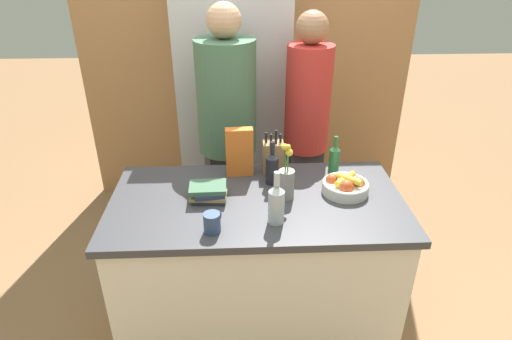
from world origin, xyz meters
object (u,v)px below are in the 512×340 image
at_px(fruit_bowl, 346,186).
at_px(flower_vase, 286,180).
at_px(refrigerator, 234,98).
at_px(coffee_mug, 212,222).
at_px(bottle_vinegar, 334,158).
at_px(person_at_sink, 228,129).
at_px(cereal_box, 239,152).
at_px(bottle_wine, 272,167).
at_px(person_in_blue, 306,126).
at_px(book_stack, 209,192).
at_px(knife_block, 273,157).
at_px(bottle_oil, 276,203).

height_order(fruit_bowl, flower_vase, flower_vase).
xyz_separation_m(refrigerator, coffee_mug, (-0.10, -1.60, -0.05)).
distance_m(flower_vase, bottle_vinegar, 0.41).
bearing_deg(flower_vase, person_at_sink, 114.04).
bearing_deg(flower_vase, bottle_vinegar, 41.84).
bearing_deg(cereal_box, coffee_mug, -103.61).
height_order(flower_vase, person_at_sink, person_at_sink).
bearing_deg(flower_vase, bottle_wine, 111.30).
distance_m(person_at_sink, person_in_blue, 0.53).
height_order(refrigerator, person_in_blue, refrigerator).
height_order(refrigerator, book_stack, refrigerator).
xyz_separation_m(knife_block, cereal_box, (-0.19, -0.03, 0.05)).
relative_size(cereal_box, person_at_sink, 0.16).
distance_m(refrigerator, cereal_box, 1.06).
distance_m(knife_block, bottle_oil, 0.51).
distance_m(refrigerator, knife_block, 1.06).
xyz_separation_m(fruit_bowl, person_in_blue, (-0.10, 0.72, 0.05)).
xyz_separation_m(fruit_bowl, person_at_sink, (-0.63, 0.66, 0.06)).
distance_m(cereal_box, coffee_mug, 0.57).
bearing_deg(refrigerator, knife_block, -77.83).
distance_m(knife_block, person_in_blue, 0.53).
xyz_separation_m(book_stack, bottle_vinegar, (0.71, 0.28, 0.04)).
bearing_deg(bottle_vinegar, flower_vase, -138.16).
xyz_separation_m(cereal_box, person_in_blue, (0.46, 0.49, -0.05)).
relative_size(knife_block, flower_vase, 0.86).
bearing_deg(knife_block, person_in_blue, 60.31).
bearing_deg(coffee_mug, bottle_oil, 11.56).
height_order(book_stack, bottle_vinegar, bottle_vinegar).
distance_m(cereal_box, person_in_blue, 0.67).
bearing_deg(person_at_sink, refrigerator, 70.77).
bearing_deg(bottle_oil, refrigerator, 97.27).
bearing_deg(flower_vase, person_in_blue, 73.90).
bearing_deg(person_at_sink, flower_vase, -81.20).
distance_m(refrigerator, person_in_blue, 0.75).
bearing_deg(bottle_oil, person_in_blue, 73.43).
relative_size(bottle_wine, person_at_sink, 0.14).
relative_size(refrigerator, fruit_bowl, 8.17).
bearing_deg(person_at_sink, bottle_vinegar, -49.60).
relative_size(bottle_oil, person_at_sink, 0.15).
bearing_deg(knife_block, book_stack, -140.70).
relative_size(bottle_vinegar, person_in_blue, 0.13).
relative_size(book_stack, person_in_blue, 0.11).
bearing_deg(coffee_mug, bottle_vinegar, 39.30).
height_order(bottle_oil, person_at_sink, person_at_sink).
bearing_deg(refrigerator, fruit_bowl, -65.38).
distance_m(bottle_vinegar, bottle_wine, 0.39).
height_order(knife_block, bottle_wine, knife_block).
relative_size(flower_vase, bottle_oil, 1.14).
distance_m(cereal_box, book_stack, 0.33).
bearing_deg(refrigerator, cereal_box, -88.37).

